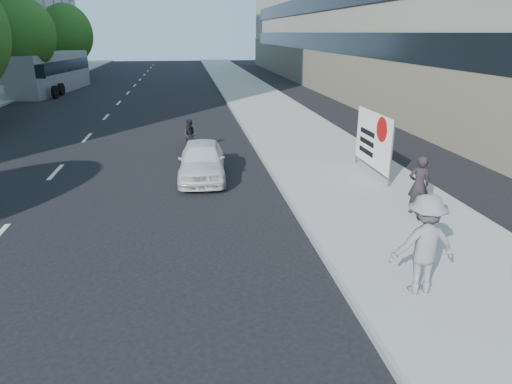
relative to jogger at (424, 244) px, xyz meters
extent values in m
plane|color=black|center=(-2.83, 2.06, -1.15)|extent=(160.00, 160.00, 0.00)
cube|color=#9C9A92|center=(1.17, 22.06, -1.07)|extent=(5.00, 120.00, 0.15)
cylinder|color=#382616|center=(-16.53, 32.06, 0.34)|extent=(0.30, 0.30, 2.97)
ellipsoid|color=#1A5015|center=(-16.53, 32.06, 3.75)|extent=(4.80, 4.80, 5.52)
cylinder|color=#382616|center=(-16.53, 46.06, 0.16)|extent=(0.30, 0.30, 2.62)
ellipsoid|color=#1A5015|center=(-16.53, 46.06, 3.64)|extent=(5.40, 5.40, 6.21)
imported|color=slate|center=(0.00, 0.00, 0.00)|extent=(1.29, 0.75, 2.00)
imported|color=black|center=(1.91, 3.87, -0.17)|extent=(0.65, 0.47, 1.65)
cylinder|color=#4C4C4C|center=(2.11, 6.14, 0.10)|extent=(0.06, 0.06, 2.20)
cylinder|color=#4C4C4C|center=(2.11, 9.14, 0.10)|extent=(0.06, 0.06, 2.20)
cube|color=white|center=(2.09, 7.64, 0.25)|extent=(0.04, 3.00, 1.90)
cylinder|color=#A50C0C|center=(2.06, 6.94, 0.75)|extent=(0.01, 0.84, 0.84)
cube|color=black|center=(2.06, 8.14, 0.40)|extent=(0.01, 1.30, 0.18)
cube|color=black|center=(2.06, 8.14, 0.05)|extent=(0.01, 1.30, 0.18)
cube|color=black|center=(2.06, 8.14, -0.30)|extent=(0.01, 1.30, 0.18)
imported|color=white|center=(-3.89, 8.47, -0.47)|extent=(1.82, 4.05, 1.35)
cylinder|color=black|center=(-4.22, 11.84, -0.83)|extent=(0.18, 0.65, 0.64)
cylinder|color=black|center=(-4.22, 13.24, -0.83)|extent=(0.18, 0.65, 0.64)
cube|color=black|center=(-4.22, 12.54, -0.60)|extent=(0.36, 1.22, 0.35)
imported|color=black|center=(-4.22, 12.44, -0.44)|extent=(0.74, 0.60, 1.42)
cube|color=gray|center=(-15.83, 35.74, 0.50)|extent=(4.03, 12.22, 3.30)
cube|color=black|center=(-17.10, 35.74, 1.05)|extent=(1.55, 11.41, 1.00)
cube|color=black|center=(-14.56, 35.74, 1.05)|extent=(1.55, 11.41, 1.00)
cube|color=black|center=(-15.83, 29.72, 1.05)|extent=(2.39, 0.37, 1.00)
cylinder|color=black|center=(-17.08, 31.24, -0.65)|extent=(0.38, 1.02, 1.00)
cylinder|color=black|center=(-14.58, 31.24, -0.65)|extent=(0.38, 1.02, 1.00)
cylinder|color=black|center=(-17.08, 33.24, -0.65)|extent=(0.38, 1.02, 1.00)
cylinder|color=black|center=(-14.58, 33.24, -0.65)|extent=(0.38, 1.02, 1.00)
cylinder|color=black|center=(-17.08, 39.24, -0.65)|extent=(0.38, 1.02, 1.00)
cylinder|color=black|center=(-14.58, 39.24, -0.65)|extent=(0.38, 1.02, 1.00)
cylinder|color=black|center=(-17.08, 40.74, -0.65)|extent=(0.38, 1.02, 1.00)
cylinder|color=black|center=(-14.58, 40.74, -0.65)|extent=(0.38, 1.02, 1.00)
camera|label=1|loc=(-4.33, -7.28, 3.81)|focal=32.00mm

